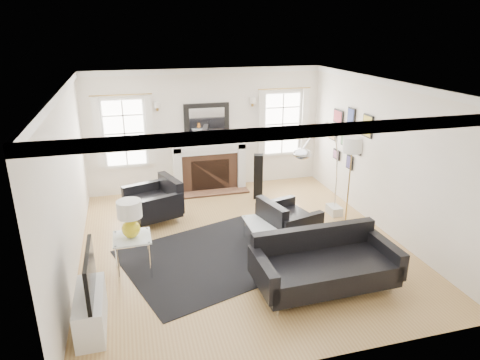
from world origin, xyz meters
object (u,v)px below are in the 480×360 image
object	(u,v)px
armchair_left	(156,202)
gourd_lamp	(130,217)
sofa	(323,264)
coffee_table	(275,225)
armchair_right	(286,221)
arc_floor_lamp	(321,172)
fireplace	(209,168)

from	to	relation	value
armchair_left	gourd_lamp	xyz separation A→B (m)	(-0.50, -1.89, 0.58)
sofa	armchair_left	xyz separation A→B (m)	(-2.18, 3.02, 0.02)
armchair_left	coffee_table	xyz separation A→B (m)	(1.92, -1.62, 0.00)
sofa	gourd_lamp	size ratio (longest dim) A/B	3.54
armchair_left	armchair_right	xyz separation A→B (m)	(2.19, -1.46, -0.03)
sofa	arc_floor_lamp	world-z (taller)	arc_floor_lamp
gourd_lamp	armchair_right	bearing A→B (deg)	9.05
sofa	armchair_right	world-z (taller)	sofa
fireplace	gourd_lamp	size ratio (longest dim) A/B	2.85
coffee_table	gourd_lamp	world-z (taller)	gourd_lamp
armchair_left	gourd_lamp	size ratio (longest dim) A/B	2.10
sofa	arc_floor_lamp	bearing A→B (deg)	67.11
armchair_right	coffee_table	size ratio (longest dim) A/B	1.21
fireplace	arc_floor_lamp	world-z (taller)	arc_floor_lamp
sofa	arc_floor_lamp	size ratio (longest dim) A/B	0.98
sofa	arc_floor_lamp	xyz separation A→B (m)	(0.76, 1.79, 0.79)
sofa	fireplace	bearing A→B (deg)	100.46
armchair_right	gourd_lamp	distance (m)	2.79
fireplace	armchair_right	distance (m)	2.98
coffee_table	arc_floor_lamp	world-z (taller)	arc_floor_lamp
gourd_lamp	armchair_left	bearing A→B (deg)	75.09
sofa	gourd_lamp	distance (m)	2.97
armchair_left	armchair_right	bearing A→B (deg)	-33.75
fireplace	gourd_lamp	distance (m)	3.81
sofa	armchair_left	world-z (taller)	armchair_left
sofa	coffee_table	bearing A→B (deg)	100.45
gourd_lamp	arc_floor_lamp	xyz separation A→B (m)	(3.44, 0.67, 0.19)
armchair_left	coffee_table	distance (m)	2.51
fireplace	armchair_left	size ratio (longest dim) A/B	1.35
sofa	gourd_lamp	bearing A→B (deg)	157.22
coffee_table	gourd_lamp	distance (m)	2.51
armchair_left	arc_floor_lamp	xyz separation A→B (m)	(2.94, -1.22, 0.77)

